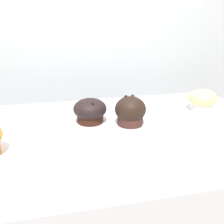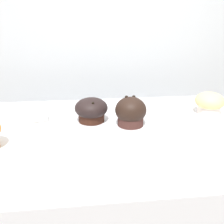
# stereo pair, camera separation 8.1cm
# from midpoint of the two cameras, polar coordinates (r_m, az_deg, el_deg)

# --- Properties ---
(wall_back) EXTENTS (3.20, 0.10, 1.80)m
(wall_back) POSITION_cam_midpoint_polar(r_m,az_deg,el_deg) (1.36, -6.59, 4.62)
(wall_back) COLOR silver
(wall_back) RESTS_ON ground
(muffin_back_left) EXTENTS (0.10, 0.10, 0.08)m
(muffin_back_left) POSITION_cam_midpoint_polar(r_m,az_deg,el_deg) (0.99, 16.88, 2.54)
(muffin_back_left) COLOR silver
(muffin_back_left) RESTS_ON display_counter
(muffin_back_right) EXTENTS (0.10, 0.10, 0.09)m
(muffin_back_right) POSITION_cam_midpoint_polar(r_m,az_deg,el_deg) (0.82, 1.20, 0.06)
(muffin_back_right) COLOR #412420
(muffin_back_right) RESTS_ON display_counter
(muffin_front_left) EXTENTS (0.11, 0.11, 0.08)m
(muffin_front_left) POSITION_cam_midpoint_polar(r_m,az_deg,el_deg) (0.85, -7.55, 0.24)
(muffin_front_left) COLOR #341A12
(muffin_front_left) RESTS_ON display_counter
(serving_plate) EXTENTS (0.19, 0.19, 0.01)m
(serving_plate) POSITION_cam_midpoint_polar(r_m,az_deg,el_deg) (0.66, 3.79, -8.74)
(serving_plate) COLOR beige
(serving_plate) RESTS_ON display_counter
(price_card) EXTENTS (0.06, 0.05, 0.06)m
(price_card) POSITION_cam_midpoint_polar(r_m,az_deg,el_deg) (0.86, -18.64, -0.94)
(price_card) COLOR white
(price_card) RESTS_ON display_counter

